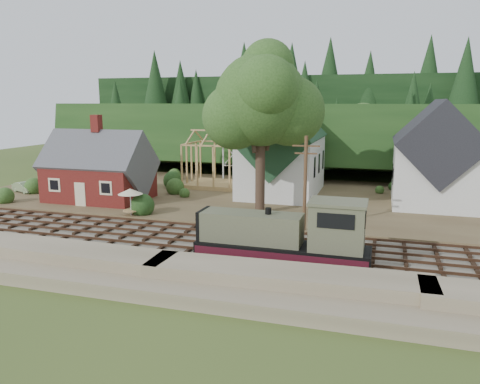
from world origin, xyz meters
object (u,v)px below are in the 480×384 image
(locomotive, at_px, (288,238))
(car_green, at_px, (24,187))
(car_blue, at_px, (129,198))
(patio_set, at_px, (130,193))

(locomotive, xyz_separation_m, car_green, (-34.05, 14.85, -1.12))
(car_blue, bearing_deg, car_green, 164.51)
(car_blue, bearing_deg, locomotive, -42.31)
(locomotive, bearing_deg, car_green, 156.43)
(locomotive, bearing_deg, patio_set, 152.64)
(locomotive, bearing_deg, car_blue, 146.00)
(car_green, height_order, patio_set, patio_set)
(locomotive, distance_m, patio_set, 18.51)
(car_green, bearing_deg, patio_set, -89.58)
(patio_set, bearing_deg, locomotive, -27.36)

